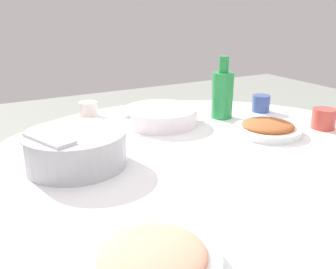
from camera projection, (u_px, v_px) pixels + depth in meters
round_dining_table at (216, 187)px, 1.07m from camera, size 1.33×1.33×0.72m
rice_bowl at (75, 148)px, 0.99m from camera, size 0.27×0.27×0.10m
soup_bowl at (160, 116)px, 1.33m from camera, size 0.28×0.26×0.06m
dish_shrimp at (152, 259)px, 0.60m from camera, size 0.22×0.22×0.04m
dish_stirfry at (268, 128)px, 1.24m from camera, size 0.22×0.22×0.05m
green_bottle at (222, 93)px, 1.39m from camera, size 0.08×0.08×0.23m
tea_cup_near at (261, 103)px, 1.49m from camera, size 0.07×0.07×0.07m
tea_cup_far at (88, 109)px, 1.43m from camera, size 0.07×0.07×0.05m
tea_cup_side at (324, 119)px, 1.28m from camera, size 0.08×0.08×0.07m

